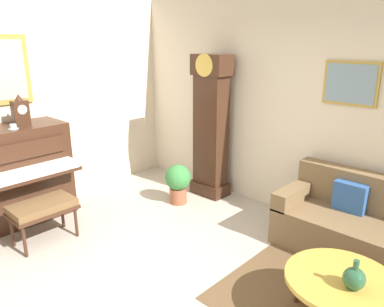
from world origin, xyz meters
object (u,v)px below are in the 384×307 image
object	(u,v)px
couch	(372,231)
green_jug	(354,278)
coffee_table	(341,281)
teacup	(13,127)
grandfather_clock	(211,131)
piano	(8,176)
mantel_clock	(20,111)
potted_plant	(178,181)
piano_bench	(42,208)

from	to	relation	value
couch	green_jug	xyz separation A→B (m)	(0.26, -1.22, 0.19)
coffee_table	teacup	world-z (taller)	teacup
teacup	grandfather_clock	bearing A→B (deg)	65.05
grandfather_clock	coffee_table	world-z (taller)	grandfather_clock
green_jug	couch	bearing A→B (deg)	101.89
piano	teacup	distance (m)	0.64
mantel_clock	piano	bearing A→B (deg)	-90.52
piano	coffee_table	world-z (taller)	piano
coffee_table	mantel_clock	xyz separation A→B (m)	(-3.68, -0.83, 0.99)
piano	teacup	bearing A→B (deg)	35.11
piano	grandfather_clock	world-z (taller)	grandfather_clock
couch	teacup	bearing A→B (deg)	-147.83
grandfather_clock	teacup	distance (m)	2.54
coffee_table	potted_plant	world-z (taller)	potted_plant
piano	green_jug	distance (m)	3.93
grandfather_clock	couch	bearing A→B (deg)	-3.62
teacup	green_jug	distance (m)	3.85
mantel_clock	grandfather_clock	bearing A→B (deg)	60.74
teacup	potted_plant	world-z (taller)	teacup
green_jug	piano	bearing A→B (deg)	-165.00
grandfather_clock	teacup	size ratio (longest dim) A/B	17.50
grandfather_clock	couch	world-z (taller)	grandfather_clock
piano_bench	grandfather_clock	bearing A→B (deg)	78.73
grandfather_clock	green_jug	xyz separation A→B (m)	(2.60, -1.37, -0.46)
mantel_clock	teacup	xyz separation A→B (m)	(0.13, -0.16, -0.15)
piano	mantel_clock	xyz separation A→B (m)	(0.00, 0.25, 0.77)
teacup	green_jug	world-z (taller)	teacup
piano_bench	potted_plant	world-z (taller)	potted_plant
grandfather_clock	coffee_table	xyz separation A→B (m)	(2.49, -1.30, -0.58)
piano_bench	coffee_table	xyz separation A→B (m)	(2.95, 1.03, -0.02)
piano_bench	teacup	xyz separation A→B (m)	(-0.60, 0.04, 0.83)
piano_bench	teacup	world-z (taller)	teacup
teacup	green_jug	xyz separation A→B (m)	(3.66, 0.92, -0.73)
grandfather_clock	coffee_table	bearing A→B (deg)	-27.59
coffee_table	green_jug	distance (m)	0.17
mantel_clock	potted_plant	world-z (taller)	mantel_clock
teacup	mantel_clock	bearing A→B (deg)	129.21
couch	potted_plant	bearing A→B (deg)	-170.50
mantel_clock	green_jug	size ratio (longest dim) A/B	1.58
piano	piano_bench	size ratio (longest dim) A/B	2.06
piano_bench	mantel_clock	world-z (taller)	mantel_clock
teacup	potted_plant	size ratio (longest dim) A/B	0.21
grandfather_clock	piano	bearing A→B (deg)	-116.68
green_jug	potted_plant	xyz separation A→B (m)	(-2.71, 0.81, -0.18)
piano	piano_bench	world-z (taller)	piano
piano_bench	couch	world-z (taller)	couch
piano	green_jug	xyz separation A→B (m)	(3.80, 1.02, -0.10)
grandfather_clock	potted_plant	distance (m)	0.86
mantel_clock	potted_plant	xyz separation A→B (m)	(1.09, 1.58, -1.06)
piano	piano_bench	bearing A→B (deg)	4.33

